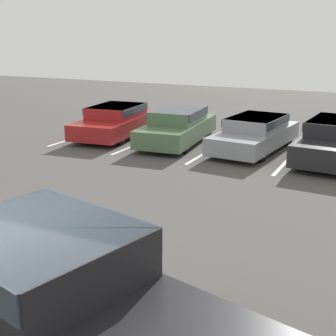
{
  "coord_description": "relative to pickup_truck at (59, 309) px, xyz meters",
  "views": [
    {
      "loc": [
        4.36,
        -3.73,
        3.85
      ],
      "look_at": [
        -0.02,
        5.17,
        1.0
      ],
      "focal_mm": 50.0,
      "sensor_mm": 36.0,
      "label": 1
    }
  ],
  "objects": [
    {
      "name": "stall_stripe_d",
      "position": [
        0.24,
        11.73,
        -0.87
      ],
      "size": [
        0.12,
        5.48,
        0.01
      ],
      "primitive_type": "cube",
      "color": "white",
      "rests_on": "ground_plane"
    },
    {
      "name": "parked_sedan_c",
      "position": [
        -1.09,
        11.77,
        -0.26
      ],
      "size": [
        2.13,
        4.57,
        1.16
      ],
      "rotation": [
        0.0,
        0.0,
        -1.66
      ],
      "color": "gray",
      "rests_on": "ground_plane"
    },
    {
      "name": "pickup_truck",
      "position": [
        0.0,
        0.0,
        0.0
      ],
      "size": [
        6.31,
        3.36,
        1.77
      ],
      "rotation": [
        0.0,
        0.0,
        -0.24
      ],
      "color": "black",
      "rests_on": "ground_plane"
    },
    {
      "name": "parked_sedan_a",
      "position": [
        -6.56,
        11.55,
        -0.23
      ],
      "size": [
        2.28,
        4.53,
        1.2
      ],
      "rotation": [
        0.0,
        0.0,
        -1.47
      ],
      "color": "maroon",
      "rests_on": "ground_plane"
    },
    {
      "name": "stall_stripe_c",
      "position": [
        -2.45,
        11.73,
        -0.87
      ],
      "size": [
        0.12,
        5.48,
        0.01
      ],
      "primitive_type": "cube",
      "color": "white",
      "rests_on": "ground_plane"
    },
    {
      "name": "stall_stripe_b",
      "position": [
        -5.14,
        11.73,
        -0.87
      ],
      "size": [
        0.12,
        5.48,
        0.01
      ],
      "primitive_type": "cube",
      "color": "white",
      "rests_on": "ground_plane"
    },
    {
      "name": "parked_sedan_d",
      "position": [
        1.54,
        11.61,
        -0.19
      ],
      "size": [
        2.07,
        4.65,
        1.29
      ],
      "rotation": [
        0.0,
        0.0,
        -1.64
      ],
      "color": "#232326",
      "rests_on": "ground_plane"
    },
    {
      "name": "stall_stripe_a",
      "position": [
        -7.83,
        11.73,
        -0.87
      ],
      "size": [
        0.12,
        5.48,
        0.01
      ],
      "primitive_type": "cube",
      "color": "white",
      "rests_on": "ground_plane"
    },
    {
      "name": "parked_sedan_b",
      "position": [
        -3.91,
        11.53,
        -0.21
      ],
      "size": [
        2.11,
        4.51,
        1.25
      ],
      "rotation": [
        0.0,
        0.0,
        -1.48
      ],
      "color": "#4C6B47",
      "rests_on": "ground_plane"
    }
  ]
}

